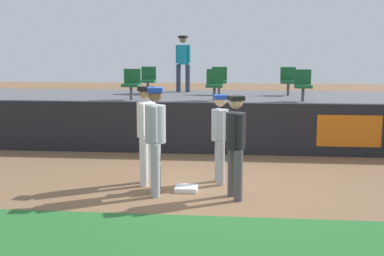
% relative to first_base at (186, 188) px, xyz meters
% --- Properties ---
extents(ground_plane, '(60.00, 60.00, 0.00)m').
position_rel_first_base_xyz_m(ground_plane, '(0.27, 0.14, -0.04)').
color(ground_plane, brown).
extents(grass_foreground_strip, '(18.00, 2.80, 0.01)m').
position_rel_first_base_xyz_m(grass_foreground_strip, '(0.27, -2.81, -0.04)').
color(grass_foreground_strip, '#26662B').
rests_on(grass_foreground_strip, ground_plane).
extents(first_base, '(0.40, 0.40, 0.08)m').
position_rel_first_base_xyz_m(first_base, '(0.00, 0.00, 0.00)').
color(first_base, white).
rests_on(first_base, ground_plane).
extents(player_fielder_home, '(0.41, 0.56, 1.86)m').
position_rel_first_base_xyz_m(player_fielder_home, '(-0.80, 0.42, 1.03)').
color(player_fielder_home, white).
rests_on(player_fielder_home, ground_plane).
extents(player_runner_visitor, '(0.38, 0.47, 1.70)m').
position_rel_first_base_xyz_m(player_runner_visitor, '(0.57, 0.59, 0.94)').
color(player_runner_visitor, '#9EA3AD').
rests_on(player_runner_visitor, ground_plane).
extents(player_coach_visitor, '(0.39, 0.53, 1.89)m').
position_rel_first_base_xyz_m(player_coach_visitor, '(-0.51, -0.29, 1.06)').
color(player_coach_visitor, '#9EA3AD').
rests_on(player_coach_visitor, ground_plane).
extents(player_umpire, '(0.44, 0.47, 1.77)m').
position_rel_first_base_xyz_m(player_umpire, '(0.88, -0.40, 0.99)').
color(player_umpire, '#4C4C51').
rests_on(player_umpire, ground_plane).
extents(field_wall, '(18.00, 0.26, 1.26)m').
position_rel_first_base_xyz_m(field_wall, '(0.29, 3.43, 0.59)').
color(field_wall, black).
rests_on(field_wall, ground_plane).
extents(bleacher_platform, '(18.00, 4.80, 1.17)m').
position_rel_first_base_xyz_m(bleacher_platform, '(0.27, 6.00, 0.55)').
color(bleacher_platform, '#59595E').
rests_on(bleacher_platform, ground_plane).
extents(seat_front_center, '(0.45, 0.44, 0.84)m').
position_rel_first_base_xyz_m(seat_front_center, '(0.22, 4.88, 1.60)').
color(seat_front_center, '#4C4C51').
rests_on(seat_front_center, bleacher_platform).
extents(seat_front_right, '(0.44, 0.44, 0.84)m').
position_rel_first_base_xyz_m(seat_front_right, '(2.56, 4.88, 1.60)').
color(seat_front_right, '#4C4C51').
rests_on(seat_front_right, bleacher_platform).
extents(seat_back_left, '(0.45, 0.44, 0.84)m').
position_rel_first_base_xyz_m(seat_back_left, '(-1.93, 6.68, 1.60)').
color(seat_back_left, '#4C4C51').
rests_on(seat_back_left, bleacher_platform).
extents(seat_back_right, '(0.45, 0.44, 0.84)m').
position_rel_first_base_xyz_m(seat_back_right, '(2.32, 6.68, 1.60)').
color(seat_back_right, '#4C4C51').
rests_on(seat_back_right, bleacher_platform).
extents(seat_back_center, '(0.46, 0.44, 0.84)m').
position_rel_first_base_xyz_m(seat_back_center, '(0.26, 6.68, 1.60)').
color(seat_back_center, '#4C4C51').
rests_on(seat_back_center, bleacher_platform).
extents(seat_front_left, '(0.46, 0.44, 0.84)m').
position_rel_first_base_xyz_m(seat_front_left, '(-2.06, 4.88, 1.60)').
color(seat_front_left, '#4C4C51').
rests_on(seat_front_left, bleacher_platform).
extents(spectator_hooded, '(0.49, 0.42, 1.80)m').
position_rel_first_base_xyz_m(spectator_hooded, '(-0.96, 7.62, 2.18)').
color(spectator_hooded, '#33384C').
rests_on(spectator_hooded, bleacher_platform).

